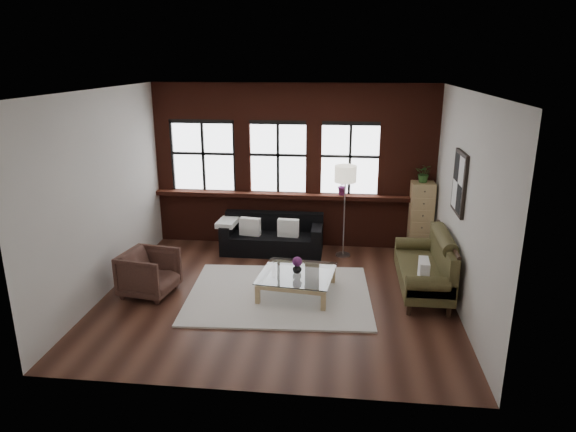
# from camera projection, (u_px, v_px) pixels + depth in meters

# --- Properties ---
(floor) EXTENTS (5.50, 5.50, 0.00)m
(floor) POSITION_uv_depth(u_px,v_px,m) (278.00, 295.00, 8.22)
(floor) COLOR #381C14
(floor) RESTS_ON ground
(ceiling) EXTENTS (5.50, 5.50, 0.00)m
(ceiling) POSITION_uv_depth(u_px,v_px,m) (276.00, 90.00, 7.28)
(ceiling) COLOR white
(ceiling) RESTS_ON ground
(wall_back) EXTENTS (5.50, 0.00, 5.50)m
(wall_back) POSITION_uv_depth(u_px,v_px,m) (294.00, 166.00, 10.12)
(wall_back) COLOR beige
(wall_back) RESTS_ON ground
(wall_front) EXTENTS (5.50, 0.00, 5.50)m
(wall_front) POSITION_uv_depth(u_px,v_px,m) (246.00, 261.00, 5.37)
(wall_front) COLOR beige
(wall_front) RESTS_ON ground
(wall_left) EXTENTS (0.00, 5.00, 5.00)m
(wall_left) POSITION_uv_depth(u_px,v_px,m) (103.00, 194.00, 8.04)
(wall_left) COLOR beige
(wall_left) RESTS_ON ground
(wall_right) EXTENTS (0.00, 5.00, 5.00)m
(wall_right) POSITION_uv_depth(u_px,v_px,m) (464.00, 204.00, 7.46)
(wall_right) COLOR beige
(wall_right) RESTS_ON ground
(brick_backwall) EXTENTS (5.50, 0.12, 3.20)m
(brick_backwall) POSITION_uv_depth(u_px,v_px,m) (293.00, 167.00, 10.06)
(brick_backwall) COLOR #471A10
(brick_backwall) RESTS_ON floor
(sill_ledge) EXTENTS (5.50, 0.30, 0.08)m
(sill_ledge) POSITION_uv_depth(u_px,v_px,m) (293.00, 195.00, 10.14)
(sill_ledge) COLOR #471A10
(sill_ledge) RESTS_ON brick_backwall
(window_left) EXTENTS (1.38, 0.10, 1.50)m
(window_left) POSITION_uv_depth(u_px,v_px,m) (204.00, 157.00, 10.22)
(window_left) COLOR black
(window_left) RESTS_ON brick_backwall
(window_mid) EXTENTS (1.38, 0.10, 1.50)m
(window_mid) POSITION_uv_depth(u_px,v_px,m) (278.00, 159.00, 10.06)
(window_mid) COLOR black
(window_mid) RESTS_ON brick_backwall
(window_right) EXTENTS (1.38, 0.10, 1.50)m
(window_right) POSITION_uv_depth(u_px,v_px,m) (350.00, 160.00, 9.91)
(window_right) COLOR black
(window_right) RESTS_ON brick_backwall
(wall_poster) EXTENTS (0.05, 0.74, 0.94)m
(wall_poster) POSITION_uv_depth(u_px,v_px,m) (460.00, 183.00, 7.67)
(wall_poster) COLOR black
(wall_poster) RESTS_ON wall_right
(shag_rug) EXTENTS (3.00, 2.42, 0.03)m
(shag_rug) POSITION_uv_depth(u_px,v_px,m) (279.00, 294.00, 8.22)
(shag_rug) COLOR beige
(shag_rug) RESTS_ON floor
(dark_sofa) EXTENTS (1.94, 0.79, 0.70)m
(dark_sofa) POSITION_uv_depth(u_px,v_px,m) (272.00, 235.00, 9.96)
(dark_sofa) COLOR black
(dark_sofa) RESTS_ON floor
(pillow_a) EXTENTS (0.42, 0.20, 0.34)m
(pillow_a) POSITION_uv_depth(u_px,v_px,m) (250.00, 227.00, 9.85)
(pillow_a) COLOR white
(pillow_a) RESTS_ON dark_sofa
(pillow_b) EXTENTS (0.41, 0.17, 0.34)m
(pillow_b) POSITION_uv_depth(u_px,v_px,m) (288.00, 228.00, 9.77)
(pillow_b) COLOR white
(pillow_b) RESTS_ON dark_sofa
(vintage_settee) EXTENTS (0.84, 1.88, 1.00)m
(vintage_settee) POSITION_uv_depth(u_px,v_px,m) (423.00, 263.00, 8.20)
(vintage_settee) COLOR #443D1F
(vintage_settee) RESTS_ON floor
(pillow_settee) EXTENTS (0.16, 0.39, 0.34)m
(pillow_settee) POSITION_uv_depth(u_px,v_px,m) (424.00, 271.00, 7.63)
(pillow_settee) COLOR white
(pillow_settee) RESTS_ON vintage_settee
(armchair) EXTENTS (0.91, 0.89, 0.72)m
(armchair) POSITION_uv_depth(u_px,v_px,m) (149.00, 273.00, 8.17)
(armchair) COLOR #432921
(armchair) RESTS_ON floor
(coffee_table) EXTENTS (1.26, 1.26, 0.38)m
(coffee_table) POSITION_uv_depth(u_px,v_px,m) (297.00, 284.00, 8.21)
(coffee_table) COLOR tan
(coffee_table) RESTS_ON shag_rug
(vase) EXTENTS (0.20, 0.20, 0.16)m
(vase) POSITION_uv_depth(u_px,v_px,m) (297.00, 268.00, 8.13)
(vase) COLOR #B2B2B2
(vase) RESTS_ON coffee_table
(flowers) EXTENTS (0.16, 0.16, 0.16)m
(flowers) POSITION_uv_depth(u_px,v_px,m) (297.00, 262.00, 8.10)
(flowers) COLOR #64225E
(flowers) RESTS_ON vase
(drawer_chest) EXTENTS (0.43, 0.43, 1.40)m
(drawer_chest) POSITION_uv_depth(u_px,v_px,m) (421.00, 218.00, 9.83)
(drawer_chest) COLOR tan
(drawer_chest) RESTS_ON floor
(potted_plant_top) EXTENTS (0.38, 0.36, 0.35)m
(potted_plant_top) POSITION_uv_depth(u_px,v_px,m) (424.00, 173.00, 9.57)
(potted_plant_top) COLOR #2D5923
(potted_plant_top) RESTS_ON drawer_chest
(floor_lamp) EXTENTS (0.40, 0.40, 1.91)m
(floor_lamp) POSITION_uv_depth(u_px,v_px,m) (344.00, 208.00, 9.60)
(floor_lamp) COLOR #A5A5A8
(floor_lamp) RESTS_ON floor
(sill_plant) EXTENTS (0.25, 0.22, 0.37)m
(sill_plant) POSITION_uv_depth(u_px,v_px,m) (343.00, 186.00, 9.95)
(sill_plant) COLOR #64225E
(sill_plant) RESTS_ON sill_ledge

